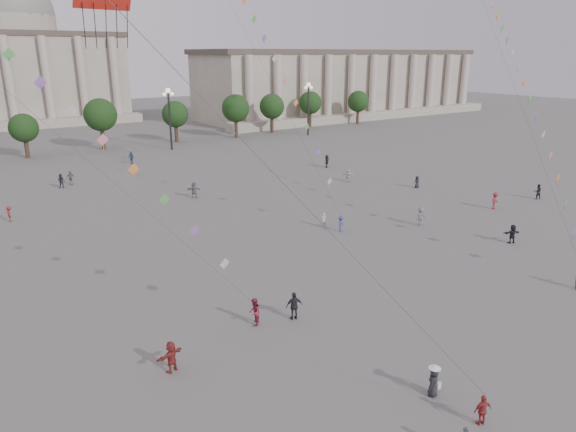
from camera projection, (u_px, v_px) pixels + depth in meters
ground at (412, 369)px, 27.64m from camera, size 360.00×360.00×0.00m
hall_east at (344, 84)px, 139.32m from camera, size 84.00×26.22×17.20m
hall_central at (15, 62)px, 124.84m from camera, size 48.30×34.30×35.50m
tree_row at (68, 120)px, 87.28m from camera, size 137.12×5.12×8.00m
lamp_post_mid_east at (169, 107)px, 88.50m from camera, size 2.00×0.90×10.65m
lamp_post_far_east at (308, 99)px, 104.69m from camera, size 2.00×0.90×10.65m
person_crowd_0 at (131, 158)px, 78.92m from camera, size 1.17×0.89×1.85m
person_crowd_3 at (512, 234)px, 45.80m from camera, size 1.67×1.10×1.73m
person_crowd_4 at (129, 154)px, 82.40m from camera, size 1.19×1.61×1.69m
person_crowd_6 at (421, 216)px, 50.46m from camera, size 1.28×0.82×1.88m
person_crowd_7 at (348, 175)px, 67.97m from camera, size 1.48×1.49×1.72m
person_crowd_8 at (495, 201)px, 55.83m from camera, size 1.35×0.98×1.87m
person_crowd_9 at (327, 161)px, 76.35m from camera, size 1.64×1.59×1.87m
person_crowd_12 at (194, 190)px, 60.22m from camera, size 1.76×1.43×1.88m
person_crowd_13 at (323, 220)px, 50.04m from camera, size 0.65×0.58×1.48m
person_crowd_15 at (538, 192)px, 59.76m from camera, size 1.09×1.05×1.76m
person_crowd_16 at (70, 178)px, 66.20m from camera, size 1.08×0.49×1.81m
person_crowd_17 at (10, 214)px, 51.77m from camera, size 0.60×1.04×1.61m
person_crowd_18 at (61, 181)px, 64.59m from camera, size 1.10×1.02×1.80m
person_crowd_21 at (417, 182)px, 64.77m from camera, size 0.83×0.63×1.51m
tourist_0 at (483, 410)px, 23.33m from camera, size 0.97×0.63×1.53m
tourist_1 at (294, 306)px, 32.60m from camera, size 1.18×0.78×1.87m
tourist_2 at (171, 357)px, 27.25m from camera, size 1.71×0.97×1.76m
kite_flyer_0 at (254, 312)px, 31.90m from camera, size 1.07×1.11×1.80m
kite_flyer_1 at (341, 224)px, 48.84m from camera, size 1.15×1.01×1.54m
hat_person at (434, 381)px, 25.30m from camera, size 0.89×0.77×1.69m
dragon_kite at (111, 20)px, 19.12m from camera, size 7.35×5.23×22.93m
kite_train_east at (493, 11)px, 55.55m from camera, size 29.77×38.71×60.78m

